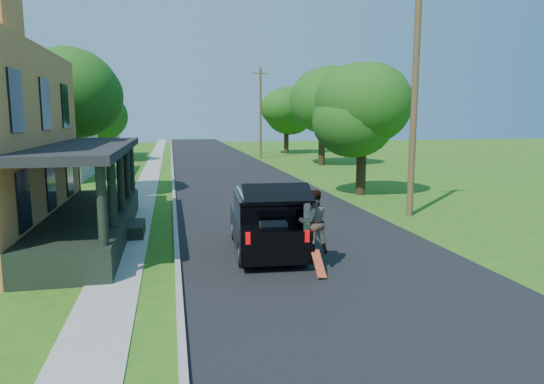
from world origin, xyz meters
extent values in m
plane|color=#2A6414|center=(0.00, 0.00, 0.00)|extent=(140.00, 140.00, 0.00)
cube|color=black|center=(0.00, 20.00, 0.00)|extent=(8.00, 120.00, 0.02)
cube|color=gray|center=(-4.05, 20.00, 0.00)|extent=(0.15, 120.00, 0.12)
cube|color=gray|center=(-5.60, 20.00, 0.00)|extent=(1.30, 120.00, 0.03)
cube|color=gray|center=(-9.50, 6.00, 0.00)|extent=(6.50, 1.20, 0.03)
cube|color=black|center=(-6.80, 6.00, 0.45)|extent=(2.40, 10.00, 0.90)
cube|color=black|center=(-6.80, 6.00, 3.00)|extent=(2.60, 10.30, 0.25)
cube|color=#9F9D8C|center=(-13.50, 24.00, 2.50)|extent=(8.00, 8.00, 5.00)
pyramid|color=black|center=(-13.50, 24.00, 7.20)|extent=(12.78, 12.78, 2.20)
cube|color=#9F9D8C|center=(-13.50, 40.00, 2.50)|extent=(8.00, 8.00, 5.00)
pyramid|color=black|center=(-13.50, 40.00, 7.20)|extent=(12.78, 12.78, 2.20)
cube|color=black|center=(-1.40, 3.23, 0.67)|extent=(2.19, 4.63, 0.87)
cube|color=black|center=(-1.39, 3.39, 1.37)|extent=(1.93, 2.91, 0.56)
cube|color=black|center=(-1.39, 3.39, 1.67)|extent=(1.97, 3.00, 0.08)
cube|color=black|center=(-1.54, 1.03, 2.10)|extent=(1.80, 1.05, 0.39)
cube|color=#333338|center=(-1.49, 1.88, 0.98)|extent=(0.76, 0.66, 0.46)
cube|color=silver|center=(-2.15, 3.44, 1.77)|extent=(0.22, 2.48, 0.06)
cube|color=silver|center=(-0.63, 3.34, 1.77)|extent=(0.22, 2.48, 0.06)
cube|color=#990505|center=(-2.30, 1.05, 0.98)|extent=(0.13, 0.07, 0.31)
cube|color=#990505|center=(-0.79, 0.95, 0.98)|extent=(0.13, 0.07, 0.31)
cylinder|color=black|center=(-2.13, 4.78, 0.35)|extent=(0.29, 0.71, 0.70)
cylinder|color=black|center=(-0.48, 4.67, 0.35)|extent=(0.29, 0.71, 0.70)
cylinder|color=black|center=(-2.32, 1.80, 0.35)|extent=(0.29, 0.71, 0.70)
cylinder|color=black|center=(-0.67, 1.69, 0.35)|extent=(0.29, 0.71, 0.70)
imported|color=black|center=(-0.57, 1.13, 1.31)|extent=(0.87, 0.71, 1.66)
cube|color=#A22D0D|center=(-0.57, 0.64, 0.34)|extent=(0.25, 0.77, 0.59)
cylinder|color=black|center=(-8.81, 14.42, 1.44)|extent=(0.59, 0.59, 2.87)
sphere|color=#296A1C|center=(-8.81, 14.42, 4.40)|extent=(5.07, 5.07, 4.58)
sphere|color=#296A1C|center=(-8.40, 14.18, 5.42)|extent=(4.40, 4.40, 3.97)
sphere|color=#296A1C|center=(-9.33, 14.75, 4.91)|extent=(4.51, 4.51, 4.07)
cylinder|color=black|center=(-10.66, 35.03, 1.42)|extent=(0.63, 0.63, 2.84)
sphere|color=#296A1C|center=(-10.66, 35.03, 4.28)|extent=(5.50, 5.50, 4.30)
sphere|color=#296A1C|center=(-10.42, 34.67, 5.23)|extent=(4.77, 4.77, 3.73)
sphere|color=#296A1C|center=(-10.96, 35.52, 4.76)|extent=(4.89, 4.89, 3.82)
cylinder|color=black|center=(5.50, 12.83, 1.28)|extent=(0.51, 0.51, 2.56)
sphere|color=#296A1C|center=(5.50, 12.83, 4.08)|extent=(4.62, 4.62, 4.56)
sphere|color=#296A1C|center=(5.86, 12.56, 5.10)|extent=(4.00, 4.00, 3.96)
sphere|color=#296A1C|center=(5.05, 13.19, 4.59)|extent=(4.10, 4.10, 4.06)
cylinder|color=black|center=(8.33, 28.47, 1.60)|extent=(0.67, 0.67, 3.20)
sphere|color=#296A1C|center=(8.33, 28.47, 5.20)|extent=(7.05, 7.05, 6.01)
sphere|color=#296A1C|center=(8.67, 28.10, 6.54)|extent=(6.11, 6.11, 5.21)
sphere|color=#296A1C|center=(7.91, 28.97, 5.87)|extent=(6.27, 6.27, 5.35)
cylinder|color=black|center=(8.48, 41.91, 1.33)|extent=(0.61, 0.61, 2.66)
sphere|color=#296A1C|center=(8.48, 41.91, 4.43)|extent=(6.17, 6.17, 5.30)
sphere|color=#296A1C|center=(8.90, 41.70, 5.60)|extent=(5.35, 5.35, 4.60)
sphere|color=#296A1C|center=(7.95, 42.20, 5.01)|extent=(5.48, 5.48, 4.71)
cylinder|color=#493422|center=(5.38, 7.25, 5.15)|extent=(0.29, 0.29, 10.30)
cylinder|color=#493422|center=(4.50, 36.08, 4.35)|extent=(0.25, 0.25, 8.71)
cube|color=#493422|center=(4.50, 36.08, 8.16)|extent=(1.47, 0.16, 0.11)
camera|label=1|loc=(-4.13, -10.68, 3.98)|focal=32.00mm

